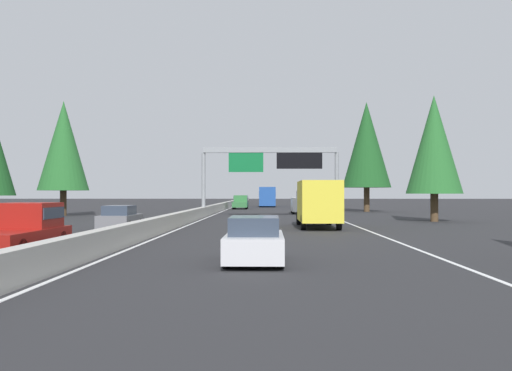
# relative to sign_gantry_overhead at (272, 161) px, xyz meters

# --- Properties ---
(ground_plane) EXTENTS (320.00, 320.00, 0.00)m
(ground_plane) POSITION_rel_sign_gantry_overhead_xyz_m (6.76, 6.04, -5.12)
(ground_plane) COLOR #262628
(median_barrier) EXTENTS (180.00, 0.56, 0.90)m
(median_barrier) POSITION_rel_sign_gantry_overhead_xyz_m (26.76, 6.34, -4.67)
(median_barrier) COLOR #ADAAA3
(median_barrier) RESTS_ON ground
(shoulder_stripe_right) EXTENTS (160.00, 0.16, 0.01)m
(shoulder_stripe_right) POSITION_rel_sign_gantry_overhead_xyz_m (16.76, -5.48, -5.11)
(shoulder_stripe_right) COLOR silver
(shoulder_stripe_right) RESTS_ON ground
(shoulder_stripe_median) EXTENTS (160.00, 0.16, 0.01)m
(shoulder_stripe_median) POSITION_rel_sign_gantry_overhead_xyz_m (16.76, 5.79, -5.11)
(shoulder_stripe_median) COLOR silver
(shoulder_stripe_median) RESTS_ON ground
(sign_gantry_overhead) EXTENTS (0.50, 12.68, 6.43)m
(sign_gantry_overhead) POSITION_rel_sign_gantry_overhead_xyz_m (0.00, 0.00, 0.00)
(sign_gantry_overhead) COLOR gray
(sign_gantry_overhead) RESTS_ON ground
(sedan_distant_b) EXTENTS (4.40, 1.80, 1.47)m
(sedan_distant_b) POSITION_rel_sign_gantry_overhead_xyz_m (-36.61, 0.75, -4.43)
(sedan_distant_b) COLOR silver
(sedan_distant_b) RESTS_ON ground
(box_truck_distant_a) EXTENTS (8.50, 2.40, 2.95)m
(box_truck_distant_a) POSITION_rel_sign_gantry_overhead_xyz_m (-17.08, -2.82, -3.50)
(box_truck_distant_a) COLOR gold
(box_truck_distant_a) RESTS_ON ground
(pickup_near_right) EXTENTS (5.60, 2.00, 1.86)m
(pickup_near_right) POSITION_rel_sign_gantry_overhead_xyz_m (27.04, 4.16, -4.20)
(pickup_near_right) COLOR #2D6B38
(pickup_near_right) RESTS_ON ground
(bus_far_right) EXTENTS (11.50, 2.55, 3.10)m
(bus_far_right) POSITION_rel_sign_gantry_overhead_xyz_m (41.10, 0.49, -3.40)
(bus_far_right) COLOR #1E4793
(bus_far_right) RESTS_ON ground
(minivan_near_center) EXTENTS (5.00, 1.95, 1.69)m
(minivan_near_center) POSITION_rel_sign_gantry_overhead_xyz_m (8.59, -3.12, -4.16)
(minivan_near_center) COLOR white
(minivan_near_center) RESTS_ON ground
(oncoming_near) EXTENTS (5.60, 2.00, 1.86)m
(oncoming_near) POSITION_rel_sign_gantry_overhead_xyz_m (-34.83, 8.93, -4.20)
(oncoming_near) COLOR maroon
(oncoming_near) RESTS_ON ground
(oncoming_far) EXTENTS (4.40, 1.80, 1.47)m
(oncoming_far) POSITION_rel_sign_gantry_overhead_xyz_m (-20.12, 9.11, -4.43)
(oncoming_far) COLOR slate
(oncoming_far) RESTS_ON ground
(conifer_right_near) EXTENTS (4.30, 4.30, 9.76)m
(conifer_right_near) POSITION_rel_sign_gantry_overhead_xyz_m (-8.98, -12.46, 0.81)
(conifer_right_near) COLOR #4C3823
(conifer_right_near) RESTS_ON ground
(conifer_right_mid) EXTENTS (5.67, 5.67, 12.89)m
(conifer_right_mid) POSITION_rel_sign_gantry_overhead_xyz_m (15.25, -11.20, 2.72)
(conifer_right_mid) COLOR #4C3823
(conifer_right_mid) RESTS_ON ground
(conifer_left_mid) EXTENTS (4.88, 4.88, 11.10)m
(conifer_left_mid) POSITION_rel_sign_gantry_overhead_xyz_m (2.15, 20.15, 1.63)
(conifer_left_mid) COLOR #4C3823
(conifer_left_mid) RESTS_ON ground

